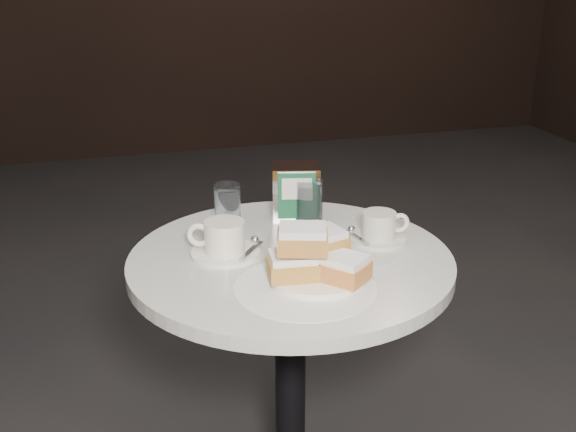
{
  "coord_description": "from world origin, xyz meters",
  "views": [
    {
      "loc": [
        -0.4,
        -1.36,
        1.38
      ],
      "look_at": [
        0.0,
        0.02,
        0.83
      ],
      "focal_mm": 45.0,
      "sensor_mm": 36.0,
      "label": 1
    }
  ],
  "objects_px": {
    "cafe_table": "(290,336)",
    "coffee_cup_left": "(224,241)",
    "beignet_plate": "(315,260)",
    "coffee_cup_right": "(379,228)",
    "water_glass_left": "(228,205)",
    "water_glass_right": "(309,202)",
    "napkin_dispenser": "(296,191)"
  },
  "relations": [
    {
      "from": "cafe_table",
      "to": "coffee_cup_left",
      "type": "bearing_deg",
      "value": 161.57
    },
    {
      "from": "cafe_table",
      "to": "beignet_plate",
      "type": "bearing_deg",
      "value": -84.36
    },
    {
      "from": "cafe_table",
      "to": "beignet_plate",
      "type": "relative_size",
      "value": 2.92
    },
    {
      "from": "coffee_cup_left",
      "to": "coffee_cup_right",
      "type": "distance_m",
      "value": 0.35
    },
    {
      "from": "beignet_plate",
      "to": "water_glass_left",
      "type": "xyz_separation_m",
      "value": [
        -0.1,
        0.35,
        0.0
      ]
    },
    {
      "from": "coffee_cup_right",
      "to": "water_glass_left",
      "type": "relative_size",
      "value": 1.41
    },
    {
      "from": "water_glass_right",
      "to": "water_glass_left",
      "type": "bearing_deg",
      "value": 168.11
    },
    {
      "from": "beignet_plate",
      "to": "napkin_dispenser",
      "type": "height_order",
      "value": "napkin_dispenser"
    },
    {
      "from": "coffee_cup_right",
      "to": "cafe_table",
      "type": "bearing_deg",
      "value": -168.94
    },
    {
      "from": "water_glass_left",
      "to": "water_glass_right",
      "type": "xyz_separation_m",
      "value": [
        0.19,
        -0.04,
        0.0
      ]
    },
    {
      "from": "water_glass_left",
      "to": "napkin_dispenser",
      "type": "relative_size",
      "value": 0.76
    },
    {
      "from": "cafe_table",
      "to": "napkin_dispenser",
      "type": "height_order",
      "value": "napkin_dispenser"
    },
    {
      "from": "napkin_dispenser",
      "to": "cafe_table",
      "type": "bearing_deg",
      "value": -95.48
    },
    {
      "from": "water_glass_left",
      "to": "coffee_cup_left",
      "type": "bearing_deg",
      "value": -104.06
    },
    {
      "from": "beignet_plate",
      "to": "coffee_cup_right",
      "type": "bearing_deg",
      "value": 37.87
    },
    {
      "from": "coffee_cup_left",
      "to": "water_glass_right",
      "type": "relative_size",
      "value": 1.83
    },
    {
      "from": "coffee_cup_left",
      "to": "napkin_dispenser",
      "type": "xyz_separation_m",
      "value": [
        0.21,
        0.18,
        0.03
      ]
    },
    {
      "from": "beignet_plate",
      "to": "napkin_dispenser",
      "type": "bearing_deg",
      "value": 79.6
    },
    {
      "from": "beignet_plate",
      "to": "napkin_dispenser",
      "type": "xyz_separation_m",
      "value": [
        0.06,
        0.35,
        0.02
      ]
    },
    {
      "from": "coffee_cup_right",
      "to": "water_glass_left",
      "type": "bearing_deg",
      "value": 151.8
    },
    {
      "from": "beignet_plate",
      "to": "coffee_cup_right",
      "type": "xyz_separation_m",
      "value": [
        0.2,
        0.16,
        -0.02
      ]
    },
    {
      "from": "coffee_cup_right",
      "to": "water_glass_right",
      "type": "bearing_deg",
      "value": 131.64
    },
    {
      "from": "water_glass_right",
      "to": "napkin_dispenser",
      "type": "relative_size",
      "value": 0.81
    },
    {
      "from": "cafe_table",
      "to": "water_glass_left",
      "type": "distance_m",
      "value": 0.34
    },
    {
      "from": "water_glass_right",
      "to": "napkin_dispenser",
      "type": "height_order",
      "value": "napkin_dispenser"
    },
    {
      "from": "cafe_table",
      "to": "coffee_cup_left",
      "type": "relative_size",
      "value": 3.82
    },
    {
      "from": "water_glass_left",
      "to": "napkin_dispenser",
      "type": "xyz_separation_m",
      "value": [
        0.17,
        0.0,
        0.02
      ]
    },
    {
      "from": "cafe_table",
      "to": "beignet_plate",
      "type": "xyz_separation_m",
      "value": [
        0.01,
        -0.13,
        0.24
      ]
    },
    {
      "from": "cafe_table",
      "to": "water_glass_right",
      "type": "xyz_separation_m",
      "value": [
        0.1,
        0.18,
        0.25
      ]
    },
    {
      "from": "coffee_cup_left",
      "to": "water_glass_left",
      "type": "distance_m",
      "value": 0.18
    },
    {
      "from": "beignet_plate",
      "to": "coffee_cup_left",
      "type": "relative_size",
      "value": 1.31
    },
    {
      "from": "napkin_dispenser",
      "to": "water_glass_right",
      "type": "bearing_deg",
      "value": -50.48
    }
  ]
}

